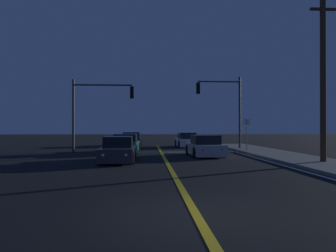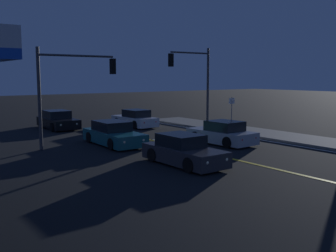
# 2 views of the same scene
# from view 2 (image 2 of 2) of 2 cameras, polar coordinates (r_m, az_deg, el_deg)

# --- Properties ---
(lane_line_center) EXTENTS (0.20, 31.61, 0.01)m
(lane_line_center) POSITION_cam_2_polar(r_m,az_deg,el_deg) (18.42, 11.53, -5.19)
(lane_line_center) COLOR gold
(lane_line_center) RESTS_ON ground
(lane_line_edge_right) EXTENTS (0.16, 31.61, 0.01)m
(lane_line_edge_right) POSITION_cam_2_polar(r_m,az_deg,el_deg) (22.72, 20.90, -3.18)
(lane_line_edge_right) COLOR silver
(lane_line_edge_right) RESTS_ON ground
(stop_bar) EXTENTS (5.74, 0.50, 0.01)m
(stop_bar) POSITION_cam_2_polar(r_m,az_deg,el_deg) (25.94, 3.03, -1.47)
(stop_bar) COLOR silver
(stop_bar) RESTS_ON ground
(car_parked_curb_charcoal) EXTENTS (1.86, 4.28, 1.34)m
(car_parked_curb_charcoal) POSITION_cam_2_polar(r_m,az_deg,el_deg) (17.66, 2.23, -3.68)
(car_parked_curb_charcoal) COLOR #2D2D33
(car_parked_curb_charcoal) RESTS_ON ground
(car_far_approaching_silver) EXTENTS (2.08, 4.23, 1.34)m
(car_far_approaching_silver) POSITION_cam_2_polar(r_m,az_deg,el_deg) (23.24, 7.78, -1.10)
(car_far_approaching_silver) COLOR #B2B5BA
(car_far_approaching_silver) RESTS_ON ground
(car_distant_tail_teal) EXTENTS (2.07, 4.78, 1.34)m
(car_distant_tail_teal) POSITION_cam_2_polar(r_m,az_deg,el_deg) (22.95, -7.86, -1.21)
(car_distant_tail_teal) COLOR #195960
(car_distant_tail_teal) RESTS_ON ground
(car_side_waiting_white) EXTENTS (1.93, 4.24, 1.34)m
(car_side_waiting_white) POSITION_cam_2_polar(r_m,az_deg,el_deg) (30.87, -4.77, 0.98)
(car_side_waiting_white) COLOR silver
(car_side_waiting_white) RESTS_ON ground
(car_following_oncoming_black) EXTENTS (2.08, 4.52, 1.34)m
(car_following_oncoming_black) POSITION_cam_2_polar(r_m,az_deg,el_deg) (30.89, -15.57, 0.75)
(car_following_oncoming_black) COLOR black
(car_following_oncoming_black) RESTS_ON ground
(traffic_signal_near_right) EXTENTS (3.66, 0.28, 5.95)m
(traffic_signal_near_right) POSITION_cam_2_polar(r_m,az_deg,el_deg) (28.95, 3.89, 7.26)
(traffic_signal_near_right) COLOR #38383D
(traffic_signal_near_right) RESTS_ON ground
(traffic_signal_far_left) EXTENTS (4.60, 0.28, 5.42)m
(traffic_signal_far_left) POSITION_cam_2_polar(r_m,az_deg,el_deg) (22.44, -13.92, 6.36)
(traffic_signal_far_left) COLOR #38383D
(traffic_signal_far_left) RESTS_ON ground
(street_sign_corner) EXTENTS (0.56, 0.07, 2.47)m
(street_sign_corner) POSITION_cam_2_polar(r_m,az_deg,el_deg) (27.64, 9.13, 2.43)
(street_sign_corner) COLOR slate
(street_sign_corner) RESTS_ON ground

